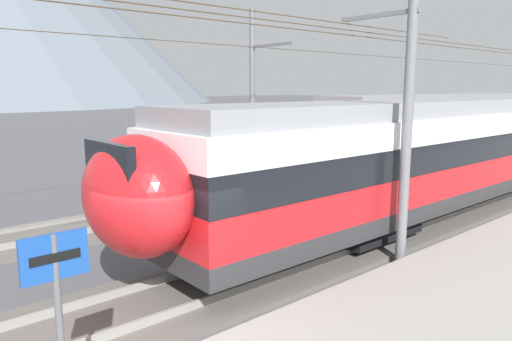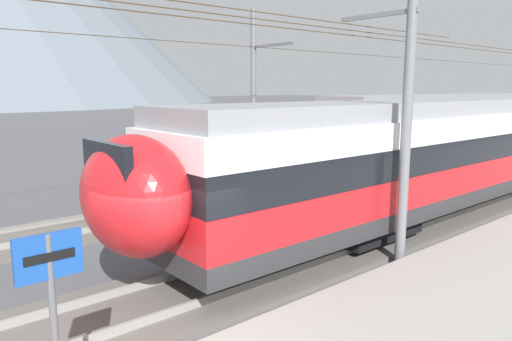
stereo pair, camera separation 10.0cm
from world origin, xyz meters
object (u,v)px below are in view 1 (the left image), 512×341
Objects in this scene: train_near_platform at (503,139)px; platform_sign at (57,291)px; catenary_mast_far_side at (255,93)px; catenary_mast_mid at (403,94)px; train_far_track at (485,119)px.

train_near_platform is 14.05× the size of platform_sign.
train_near_platform is 0.69× the size of catenary_mast_far_side.
train_near_platform is 0.69× the size of catenary_mast_mid.
catenary_mast_mid is 1.00× the size of catenary_mast_far_side.
catenary_mast_far_side reaches higher than train_near_platform.
platform_sign is at bearing -172.14° from catenary_mast_mid.
catenary_mast_far_side is 16.42m from platform_sign.
platform_sign is (-30.09, -8.78, -0.14)m from train_far_track.
train_near_platform is at bearing 9.64° from catenary_mast_mid.
train_far_track is 0.69× the size of catenary_mast_far_side.
catenary_mast_far_side is (-5.97, 8.08, 1.78)m from train_near_platform.
catenary_mast_far_side is 20.38× the size of platform_sign.
catenary_mast_mid is 20.38× the size of platform_sign.
catenary_mast_mid is at bearing 7.86° from platform_sign.
catenary_mast_mid is (-21.87, -7.65, 1.84)m from train_far_track.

